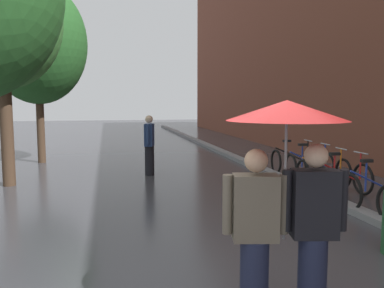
{
  "coord_description": "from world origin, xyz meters",
  "views": [
    {
      "loc": [
        -1.2,
        -3.4,
        2.04
      ],
      "look_at": [
        0.14,
        2.82,
        1.35
      ],
      "focal_mm": 37.28,
      "sensor_mm": 36.0,
      "label": 1
    }
  ],
  "objects_px": {
    "parked_bicycle_1": "(375,189)",
    "street_tree_1": "(1,19)",
    "parked_bicycle_3": "(323,173)",
    "pedestrian_walking_midground": "(149,145)",
    "parked_bicycle_4": "(309,166)",
    "street_tree_2": "(37,43)",
    "parked_bicycle_5": "(293,160)",
    "couple_under_umbrella": "(286,180)",
    "parked_bicycle_2": "(342,179)"
  },
  "relations": [
    {
      "from": "street_tree_1",
      "to": "parked_bicycle_3",
      "type": "xyz_separation_m",
      "value": [
        7.25,
        -1.91,
        -3.55
      ]
    },
    {
      "from": "parked_bicycle_2",
      "to": "couple_under_umbrella",
      "type": "relative_size",
      "value": 0.54
    },
    {
      "from": "parked_bicycle_2",
      "to": "couple_under_umbrella",
      "type": "xyz_separation_m",
      "value": [
        -3.36,
        -4.28,
        0.97
      ]
    },
    {
      "from": "parked_bicycle_5",
      "to": "parked_bicycle_3",
      "type": "bearing_deg",
      "value": -95.91
    },
    {
      "from": "street_tree_2",
      "to": "parked_bicycle_5",
      "type": "relative_size",
      "value": 5.31
    },
    {
      "from": "parked_bicycle_1",
      "to": "parked_bicycle_5",
      "type": "height_order",
      "value": "same"
    },
    {
      "from": "parked_bicycle_2",
      "to": "parked_bicycle_4",
      "type": "bearing_deg",
      "value": 83.77
    },
    {
      "from": "parked_bicycle_4",
      "to": "pedestrian_walking_midground",
      "type": "relative_size",
      "value": 0.67
    },
    {
      "from": "parked_bicycle_1",
      "to": "pedestrian_walking_midground",
      "type": "height_order",
      "value": "pedestrian_walking_midground"
    },
    {
      "from": "parked_bicycle_2",
      "to": "pedestrian_walking_midground",
      "type": "bearing_deg",
      "value": 138.28
    },
    {
      "from": "parked_bicycle_5",
      "to": "couple_under_umbrella",
      "type": "distance_m",
      "value": 7.93
    },
    {
      "from": "street_tree_2",
      "to": "parked_bicycle_4",
      "type": "bearing_deg",
      "value": -32.54
    },
    {
      "from": "parked_bicycle_5",
      "to": "parked_bicycle_2",
      "type": "bearing_deg",
      "value": -94.58
    },
    {
      "from": "couple_under_umbrella",
      "to": "pedestrian_walking_midground",
      "type": "distance_m",
      "value": 7.66
    },
    {
      "from": "parked_bicycle_1",
      "to": "parked_bicycle_4",
      "type": "bearing_deg",
      "value": 86.7
    },
    {
      "from": "street_tree_1",
      "to": "parked_bicycle_5",
      "type": "distance_m",
      "value": 8.25
    },
    {
      "from": "parked_bicycle_2",
      "to": "parked_bicycle_1",
      "type": "bearing_deg",
      "value": -88.13
    },
    {
      "from": "street_tree_1",
      "to": "parked_bicycle_1",
      "type": "bearing_deg",
      "value": -27.08
    },
    {
      "from": "street_tree_2",
      "to": "parked_bicycle_3",
      "type": "relative_size",
      "value": 5.3
    },
    {
      "from": "parked_bicycle_1",
      "to": "street_tree_2",
      "type": "bearing_deg",
      "value": 133.66
    },
    {
      "from": "parked_bicycle_2",
      "to": "couple_under_umbrella",
      "type": "height_order",
      "value": "couple_under_umbrella"
    },
    {
      "from": "parked_bicycle_3",
      "to": "couple_under_umbrella",
      "type": "bearing_deg",
      "value": -123.63
    },
    {
      "from": "couple_under_umbrella",
      "to": "pedestrian_walking_midground",
      "type": "height_order",
      "value": "couple_under_umbrella"
    },
    {
      "from": "street_tree_2",
      "to": "parked_bicycle_4",
      "type": "xyz_separation_m",
      "value": [
        7.22,
        -4.61,
        -3.51
      ]
    },
    {
      "from": "parked_bicycle_2",
      "to": "parked_bicycle_5",
      "type": "distance_m",
      "value": 2.74
    },
    {
      "from": "street_tree_2",
      "to": "couple_under_umbrella",
      "type": "bearing_deg",
      "value": -71.0
    },
    {
      "from": "street_tree_2",
      "to": "parked_bicycle_1",
      "type": "bearing_deg",
      "value": -46.34
    },
    {
      "from": "parked_bicycle_4",
      "to": "parked_bicycle_5",
      "type": "height_order",
      "value": "same"
    },
    {
      "from": "parked_bicycle_3",
      "to": "parked_bicycle_4",
      "type": "xyz_separation_m",
      "value": [
        0.18,
        0.98,
        0.0
      ]
    },
    {
      "from": "parked_bicycle_1",
      "to": "parked_bicycle_4",
      "type": "height_order",
      "value": "same"
    },
    {
      "from": "street_tree_1",
      "to": "street_tree_2",
      "type": "height_order",
      "value": "street_tree_2"
    },
    {
      "from": "parked_bicycle_3",
      "to": "parked_bicycle_4",
      "type": "relative_size",
      "value": 1.0
    },
    {
      "from": "parked_bicycle_3",
      "to": "pedestrian_walking_midground",
      "type": "distance_m",
      "value": 4.59
    },
    {
      "from": "couple_under_umbrella",
      "to": "street_tree_2",
      "type": "bearing_deg",
      "value": 109.0
    },
    {
      "from": "parked_bicycle_3",
      "to": "pedestrian_walking_midground",
      "type": "relative_size",
      "value": 0.67
    },
    {
      "from": "parked_bicycle_5",
      "to": "parked_bicycle_1",
      "type": "bearing_deg",
      "value": -92.84
    },
    {
      "from": "parked_bicycle_1",
      "to": "street_tree_1",
      "type": "bearing_deg",
      "value": 152.92
    },
    {
      "from": "parked_bicycle_1",
      "to": "parked_bicycle_5",
      "type": "relative_size",
      "value": 0.98
    },
    {
      "from": "street_tree_1",
      "to": "parked_bicycle_2",
      "type": "xyz_separation_m",
      "value": [
        7.23,
        -2.7,
        -3.55
      ]
    },
    {
      "from": "street_tree_1",
      "to": "parked_bicycle_4",
      "type": "xyz_separation_m",
      "value": [
        7.43,
        -0.92,
        -3.55
      ]
    },
    {
      "from": "parked_bicycle_4",
      "to": "couple_under_umbrella",
      "type": "xyz_separation_m",
      "value": [
        -3.55,
        -6.06,
        0.97
      ]
    },
    {
      "from": "parked_bicycle_5",
      "to": "pedestrian_walking_midground",
      "type": "relative_size",
      "value": 0.67
    },
    {
      "from": "street_tree_2",
      "to": "parked_bicycle_4",
      "type": "distance_m",
      "value": 9.26
    },
    {
      "from": "parked_bicycle_4",
      "to": "pedestrian_walking_midground",
      "type": "distance_m",
      "value": 4.28
    },
    {
      "from": "street_tree_2",
      "to": "parked_bicycle_5",
      "type": "bearing_deg",
      "value": -26.74
    },
    {
      "from": "street_tree_2",
      "to": "street_tree_1",
      "type": "bearing_deg",
      "value": -93.16
    },
    {
      "from": "street_tree_1",
      "to": "couple_under_umbrella",
      "type": "height_order",
      "value": "street_tree_1"
    },
    {
      "from": "parked_bicycle_4",
      "to": "street_tree_1",
      "type": "bearing_deg",
      "value": 172.92
    },
    {
      "from": "street_tree_1",
      "to": "parked_bicycle_4",
      "type": "height_order",
      "value": "street_tree_1"
    },
    {
      "from": "street_tree_1",
      "to": "pedestrian_walking_midground",
      "type": "bearing_deg",
      "value": 10.63
    }
  ]
}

